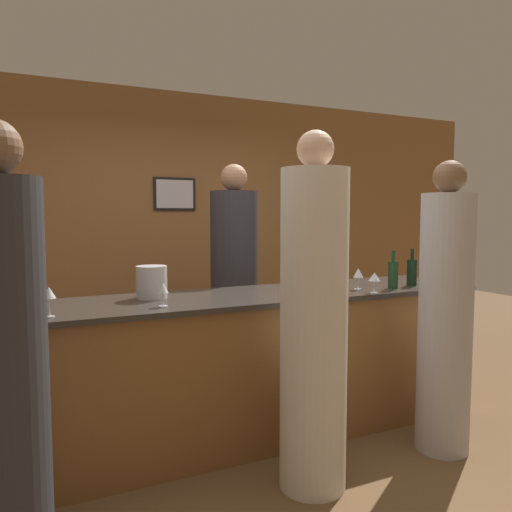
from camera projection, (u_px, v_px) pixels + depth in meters
The scene contains 17 objects.
ground_plane at pixel (251, 435), 3.48m from camera, with size 14.00×14.00×0.00m, color brown.
back_wall at pixel (169, 228), 5.20m from camera, with size 8.00×0.08×2.80m.
bar_counter at pixel (251, 365), 3.44m from camera, with size 3.41×0.77×1.00m.
bartender at pixel (234, 290), 4.21m from camera, with size 0.40×0.40×1.95m.
guest_0 at pixel (314, 325), 2.76m from camera, with size 0.37×0.37×1.99m.
guest_1 at pixel (2, 375), 2.01m from camera, with size 0.36×0.36×1.91m.
guest_2 at pixel (445, 317), 3.21m from camera, with size 0.34×0.34×1.88m.
wine_bottle_0 at pixel (412, 272), 3.81m from camera, with size 0.07×0.07×0.28m.
wine_bottle_1 at pixel (393, 274), 3.65m from camera, with size 0.07×0.07×0.28m.
ice_bucket at pixel (152, 282), 3.22m from camera, with size 0.20×0.20×0.21m.
wine_glass_0 at pixel (428, 267), 4.05m from camera, with size 0.07×0.07×0.15m.
wine_glass_1 at pixel (163, 289), 2.92m from camera, with size 0.07×0.07×0.14m.
wine_glass_2 at pixel (432, 272), 3.69m from camera, with size 0.07×0.07×0.16m.
wine_glass_3 at pixel (10, 287), 2.76m from camera, with size 0.08×0.08×0.18m.
wine_glass_4 at pixel (49, 294), 2.62m from camera, with size 0.07×0.07×0.16m.
wine_glass_5 at pixel (358, 273), 3.60m from camera, with size 0.07×0.07×0.16m.
wine_glass_6 at pixel (374, 277), 3.43m from camera, with size 0.08×0.08×0.14m.
Camera 1 is at (-1.42, -3.05, 1.53)m, focal length 35.00 mm.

